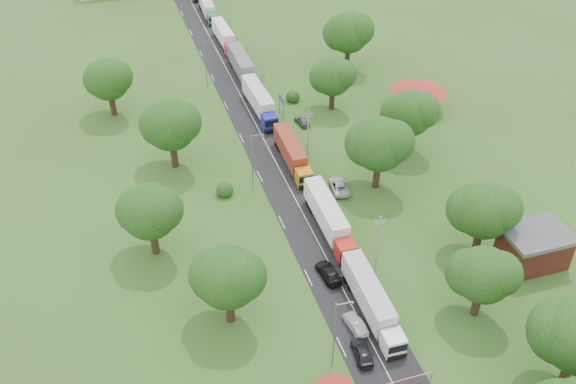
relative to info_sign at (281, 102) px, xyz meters
name	(u,v)px	position (x,y,z in m)	size (l,w,h in m)	color
ground	(319,243)	(-5.20, -35.00, -3.00)	(260.00, 260.00, 0.00)	#2E4C19
road	(278,166)	(-5.20, -15.00, -3.00)	(8.00, 200.00, 0.04)	black
info_sign	(281,102)	(0.00, 0.00, 0.00)	(0.12, 3.10, 4.10)	slate
pole_1	(378,242)	(0.30, -42.00, 1.68)	(1.60, 0.24, 9.00)	gray
pole_2	(308,133)	(0.30, -14.00, 1.68)	(1.60, 0.24, 9.00)	gray
pole_3	(262,61)	(0.30, 14.00, 1.68)	(1.60, 0.24, 9.00)	gray
pole_4	(229,10)	(0.30, 42.00, 1.68)	(1.60, 0.24, 9.00)	gray
lamp_0	(336,332)	(-10.55, -55.00, 2.55)	(2.03, 0.22, 10.00)	slate
lamp_1	(253,160)	(-10.55, -20.00, 2.55)	(2.03, 0.22, 10.00)	slate
lamp_2	(206,62)	(-10.55, 15.00, 2.55)	(2.03, 0.22, 10.00)	slate
tree_2	(483,274)	(8.79, -52.86, 3.59)	(8.00, 8.00, 10.10)	#382616
tree_3	(484,210)	(14.79, -42.84, 4.22)	(8.80, 8.80, 11.07)	#382616
tree_4	(379,144)	(7.79, -24.83, 4.85)	(9.60, 9.60, 12.05)	#382616
tree_5	(410,113)	(16.79, -16.84, 4.22)	(8.80, 8.80, 11.07)	#382616
tree_6	(333,76)	(9.79, 0.14, 3.59)	(8.00, 8.00, 10.10)	#382616
tree_7	(348,32)	(18.79, 15.17, 4.85)	(9.60, 9.60, 12.05)	#382616
tree_10	(227,277)	(-20.21, -44.84, 4.22)	(8.80, 8.80, 11.07)	#382616
tree_11	(149,211)	(-27.21, -29.84, 4.22)	(8.80, 8.80, 11.07)	#382616
tree_12	(170,124)	(-21.21, -9.83, 4.85)	(9.60, 9.60, 12.05)	#382616
tree_13	(108,79)	(-29.21, 10.16, 4.22)	(8.80, 8.80, 11.07)	#382616
house_brick	(534,247)	(20.80, -47.00, -0.35)	(8.60, 6.60, 5.20)	maroon
house_cream	(418,92)	(24.80, -5.00, 0.64)	(10.08, 10.08, 5.80)	beige
truck_0	(371,300)	(-3.46, -49.02, -0.80)	(2.84, 14.98, 4.15)	white
truck_1	(329,217)	(-2.94, -32.59, -0.72)	(2.83, 15.52, 4.30)	#B31C14
truck_2	(292,153)	(-2.82, -15.08, -0.89)	(2.73, 14.41, 3.99)	#BD7616
truck_3	(260,101)	(-3.33, 2.82, -0.72)	(3.07, 15.52, 4.29)	navy
truck_4	(242,66)	(-2.84, 18.07, -0.70)	(2.70, 15.62, 4.33)	white
truck_5	(224,36)	(-2.84, 34.07, -0.91)	(2.76, 14.24, 3.94)	#B21B35
truck_6	(208,8)	(-2.93, 51.73, -1.00)	(2.78, 13.65, 3.77)	#296E3F
car_lane_front	(362,352)	(-7.07, -55.00, -2.24)	(1.79, 4.45, 1.52)	black
car_lane_mid	(355,324)	(-6.20, -50.80, -2.31)	(1.47, 4.21, 1.39)	#9CA0A4
car_lane_rear	(329,272)	(-6.20, -41.57, -2.26)	(2.09, 5.13, 1.49)	black
car_verge_near	(339,186)	(1.97, -24.11, -2.23)	(2.55, 5.54, 1.54)	beige
car_verge_far	(302,121)	(2.80, -3.64, -2.34)	(1.57, 3.89, 1.33)	#4F5255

